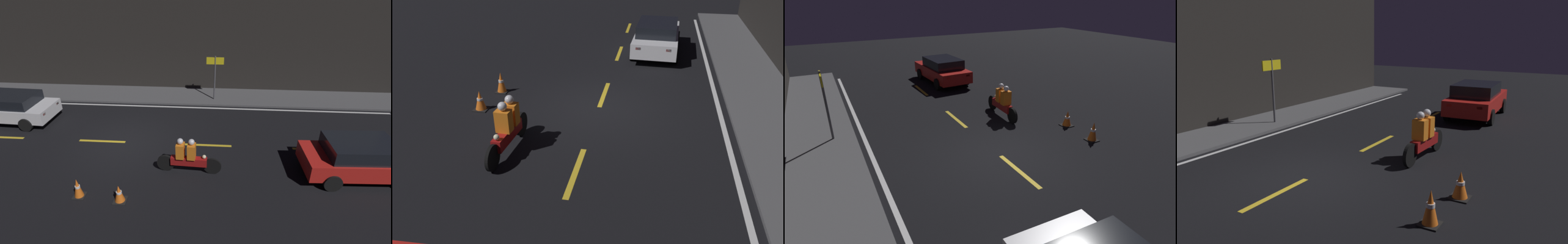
# 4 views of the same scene
# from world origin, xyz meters

# --- Properties ---
(ground_plane) EXTENTS (56.00, 56.00, 0.00)m
(ground_plane) POSITION_xyz_m (0.00, 0.00, 0.00)
(ground_plane) COLOR black
(raised_curb) EXTENTS (28.00, 2.32, 0.10)m
(raised_curb) POSITION_xyz_m (0.00, 5.04, 0.05)
(raised_curb) COLOR #4C4C4F
(raised_curb) RESTS_ON ground
(lane_dash_c) EXTENTS (2.00, 0.14, 0.01)m
(lane_dash_c) POSITION_xyz_m (-1.00, 0.00, 0.00)
(lane_dash_c) COLOR gold
(lane_dash_c) RESTS_ON ground
(lane_dash_d) EXTENTS (2.00, 0.14, 0.01)m
(lane_dash_d) POSITION_xyz_m (3.50, 0.00, 0.00)
(lane_dash_d) COLOR gold
(lane_dash_d) RESTS_ON ground
(lane_dash_e) EXTENTS (2.00, 0.14, 0.01)m
(lane_dash_e) POSITION_xyz_m (8.00, 0.00, 0.00)
(lane_dash_e) COLOR gold
(lane_dash_e) RESTS_ON ground
(lane_solid_kerb) EXTENTS (25.20, 0.14, 0.01)m
(lane_solid_kerb) POSITION_xyz_m (0.00, 3.63, 0.00)
(lane_solid_kerb) COLOR silver
(lane_solid_kerb) RESTS_ON ground
(taxi_red) EXTENTS (4.21, 2.02, 1.41)m
(taxi_red) POSITION_xyz_m (8.94, -1.62, 0.75)
(taxi_red) COLOR red
(taxi_red) RESTS_ON ground
(motorcycle) EXTENTS (2.34, 0.39, 1.39)m
(motorcycle) POSITION_xyz_m (2.83, -1.84, 0.65)
(motorcycle) COLOR black
(motorcycle) RESTS_ON ground
(traffic_cone_near) EXTENTS (0.39, 0.39, 0.69)m
(traffic_cone_near) POSITION_xyz_m (-0.57, -3.41, 0.34)
(traffic_cone_near) COLOR black
(traffic_cone_near) RESTS_ON ground
(traffic_cone_mid) EXTENTS (0.43, 0.43, 0.61)m
(traffic_cone_mid) POSITION_xyz_m (0.82, -3.53, 0.30)
(traffic_cone_mid) COLOR black
(traffic_cone_mid) RESTS_ON ground
(shop_sign) EXTENTS (0.90, 0.08, 2.40)m
(shop_sign) POSITION_xyz_m (3.69, 4.60, 1.79)
(shop_sign) COLOR #4C4C51
(shop_sign) RESTS_ON raised_curb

